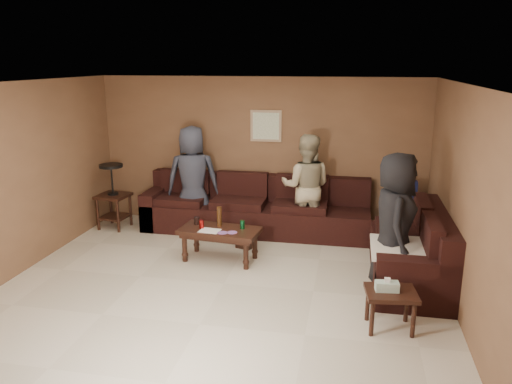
# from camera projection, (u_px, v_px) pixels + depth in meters

# --- Properties ---
(room) EXTENTS (5.60, 5.50, 2.50)m
(room) POSITION_uv_depth(u_px,v_px,m) (222.00, 155.00, 5.93)
(room) COLOR beige
(room) RESTS_ON ground
(sectional_sofa) EXTENTS (4.65, 2.90, 0.97)m
(sectional_sofa) POSITION_uv_depth(u_px,v_px,m) (301.00, 226.00, 7.56)
(sectional_sofa) COLOR black
(sectional_sofa) RESTS_ON ground
(coffee_table) EXTENTS (1.17, 0.67, 0.74)m
(coffee_table) POSITION_uv_depth(u_px,v_px,m) (220.00, 233.00, 7.02)
(coffee_table) COLOR black
(coffee_table) RESTS_ON ground
(end_table_left) EXTENTS (0.53, 0.53, 1.09)m
(end_table_left) POSITION_uv_depth(u_px,v_px,m) (113.00, 195.00, 8.33)
(end_table_left) COLOR black
(end_table_left) RESTS_ON ground
(side_table_right) EXTENTS (0.57, 0.48, 0.58)m
(side_table_right) POSITION_uv_depth(u_px,v_px,m) (390.00, 296.00, 5.20)
(side_table_right) COLOR black
(side_table_right) RESTS_ON ground
(waste_bin) EXTENTS (0.30, 0.30, 0.29)m
(waste_bin) POSITION_uv_depth(u_px,v_px,m) (246.00, 238.00, 7.57)
(waste_bin) COLOR black
(waste_bin) RESTS_ON ground
(wall_art) EXTENTS (0.52, 0.04, 0.52)m
(wall_art) POSITION_uv_depth(u_px,v_px,m) (266.00, 126.00, 8.25)
(wall_art) COLOR tan
(wall_art) RESTS_ON ground
(person_left) EXTENTS (0.97, 0.76, 1.74)m
(person_left) POSITION_uv_depth(u_px,v_px,m) (193.00, 178.00, 8.21)
(person_left) COLOR #313544
(person_left) RESTS_ON ground
(person_middle) EXTENTS (0.82, 0.64, 1.66)m
(person_middle) POSITION_uv_depth(u_px,v_px,m) (306.00, 187.00, 7.83)
(person_middle) COLOR #BAAD8A
(person_middle) RESTS_ON ground
(person_right) EXTENTS (0.55, 0.84, 1.71)m
(person_right) POSITION_uv_depth(u_px,v_px,m) (395.00, 222.00, 6.06)
(person_right) COLOR black
(person_right) RESTS_ON ground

